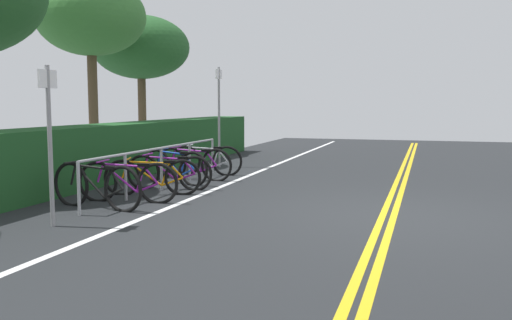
# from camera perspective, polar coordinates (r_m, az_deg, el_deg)

# --- Properties ---
(ground_plane) EXTENTS (34.58, 12.10, 0.05)m
(ground_plane) POSITION_cam_1_polar(r_m,az_deg,el_deg) (8.45, 13.55, -5.75)
(ground_plane) COLOR #232628
(centre_line_yellow_inner) EXTENTS (31.13, 0.10, 0.00)m
(centre_line_yellow_inner) POSITION_cam_1_polar(r_m,az_deg,el_deg) (8.44, 14.10, -5.59)
(centre_line_yellow_inner) COLOR gold
(centre_line_yellow_inner) RESTS_ON ground_plane
(centre_line_yellow_outer) EXTENTS (31.13, 0.10, 0.00)m
(centre_line_yellow_outer) POSITION_cam_1_polar(r_m,az_deg,el_deg) (8.45, 13.01, -5.55)
(centre_line_yellow_outer) COLOR gold
(centre_line_yellow_outer) RESTS_ON ground_plane
(bike_lane_stripe_white) EXTENTS (31.13, 0.12, 0.00)m
(bike_lane_stripe_white) POSITION_cam_1_polar(r_m,az_deg,el_deg) (9.29, -7.80, -4.42)
(bike_lane_stripe_white) COLOR white
(bike_lane_stripe_white) RESTS_ON ground_plane
(bike_rack) EXTENTS (5.33, 0.05, 0.82)m
(bike_rack) POSITION_cam_1_polar(r_m,az_deg,el_deg) (10.76, -9.79, 0.18)
(bike_rack) COLOR #9EA0A5
(bike_rack) RESTS_ON ground_plane
(bicycle_0) EXTENTS (0.49, 1.81, 0.76)m
(bicycle_0) POSITION_cam_1_polar(r_m,az_deg,el_deg) (9.03, -16.21, -2.61)
(bicycle_0) COLOR black
(bicycle_0) RESTS_ON ground_plane
(bicycle_1) EXTENTS (0.46, 1.78, 0.73)m
(bicycle_1) POSITION_cam_1_polar(r_m,az_deg,el_deg) (9.47, -13.16, -2.24)
(bicycle_1) COLOR black
(bicycle_1) RESTS_ON ground_plane
(bicycle_2) EXTENTS (0.67, 1.69, 0.70)m
(bicycle_2) POSITION_cam_1_polar(r_m,az_deg,el_deg) (10.15, -10.65, -1.75)
(bicycle_2) COLOR black
(bicycle_2) RESTS_ON ground_plane
(bicycle_3) EXTENTS (0.46, 1.75, 0.71)m
(bicycle_3) POSITION_cam_1_polar(r_m,az_deg,el_deg) (10.75, -9.02, -1.25)
(bicycle_3) COLOR black
(bicycle_3) RESTS_ON ground_plane
(bicycle_4) EXTENTS (0.58, 1.66, 0.75)m
(bicycle_4) POSITION_cam_1_polar(r_m,az_deg,el_deg) (11.45, -8.37, -0.72)
(bicycle_4) COLOR black
(bicycle_4) RESTS_ON ground_plane
(bicycle_5) EXTENTS (0.46, 1.81, 0.75)m
(bicycle_5) POSITION_cam_1_polar(r_m,az_deg,el_deg) (12.02, -6.46, -0.39)
(bicycle_5) COLOR black
(bicycle_5) RESTS_ON ground_plane
(bicycle_6) EXTENTS (0.46, 1.68, 0.73)m
(bicycle_6) POSITION_cam_1_polar(r_m,az_deg,el_deg) (12.77, -5.14, -0.04)
(bicycle_6) COLOR black
(bicycle_6) RESTS_ON ground_plane
(sign_post_near) EXTENTS (0.36, 0.06, 2.16)m
(sign_post_near) POSITION_cam_1_polar(r_m,az_deg,el_deg) (7.81, -20.62, 2.92)
(sign_post_near) COLOR gray
(sign_post_near) RESTS_ON ground_plane
(sign_post_far) EXTENTS (0.36, 0.06, 2.58)m
(sign_post_far) POSITION_cam_1_polar(r_m,az_deg,el_deg) (14.27, -3.86, 5.38)
(sign_post_far) COLOR gray
(sign_post_far) RESTS_ON ground_plane
(hedge_backdrop) EXTENTS (14.28, 1.05, 1.20)m
(hedge_backdrop) POSITION_cam_1_polar(r_m,az_deg,el_deg) (12.91, -13.65, 1.04)
(hedge_backdrop) COLOR #1C4C21
(hedge_backdrop) RESTS_ON ground_plane
(tree_far_right) EXTENTS (2.86, 2.86, 4.93)m
(tree_far_right) POSITION_cam_1_polar(r_m,az_deg,el_deg) (15.42, -16.76, 13.97)
(tree_far_right) COLOR brown
(tree_far_right) RESTS_ON ground_plane
(tree_extra) EXTENTS (3.08, 3.08, 4.42)m
(tree_extra) POSITION_cam_1_polar(r_m,az_deg,el_deg) (18.18, -11.84, 11.30)
(tree_extra) COLOR brown
(tree_extra) RESTS_ON ground_plane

